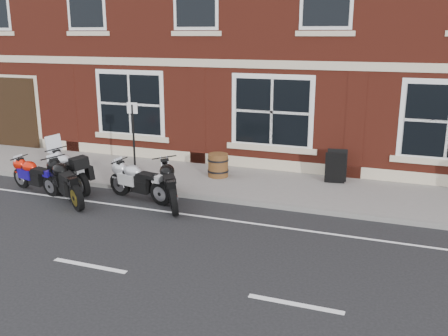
% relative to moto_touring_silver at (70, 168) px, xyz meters
% --- Properties ---
extents(ground, '(80.00, 80.00, 0.00)m').
position_rel_moto_touring_silver_xyz_m(ground, '(3.41, -0.95, -0.60)').
color(ground, black).
rests_on(ground, ground).
extents(sidewalk, '(30.00, 3.00, 0.12)m').
position_rel_moto_touring_silver_xyz_m(sidewalk, '(3.41, 2.05, -0.54)').
color(sidewalk, slate).
rests_on(sidewalk, ground).
extents(kerb, '(30.00, 0.16, 0.12)m').
position_rel_moto_touring_silver_xyz_m(kerb, '(3.41, 0.47, -0.54)').
color(kerb, slate).
rests_on(kerb, ground).
extents(moto_touring_silver, '(2.04, 1.22, 1.48)m').
position_rel_moto_touring_silver_xyz_m(moto_touring_silver, '(0.00, 0.00, 0.00)').
color(moto_touring_silver, black).
rests_on(moto_touring_silver, ground).
extents(moto_sport_red, '(1.91, 0.60, 0.87)m').
position_rel_moto_touring_silver_xyz_m(moto_sport_red, '(-0.75, -0.53, -0.10)').
color(moto_sport_red, black).
rests_on(moto_sport_red, ground).
extents(moto_sport_black, '(1.96, 1.40, 1.02)m').
position_rel_moto_touring_silver_xyz_m(moto_sport_black, '(0.62, -0.95, -0.02)').
color(moto_sport_black, black).
rests_on(moto_sport_black, ground).
extents(moto_sport_silver, '(2.09, 0.61, 0.95)m').
position_rel_moto_touring_silver_xyz_m(moto_sport_silver, '(2.32, -0.13, -0.06)').
color(moto_sport_silver, black).
rests_on(moto_sport_silver, ground).
extents(moto_naked_black, '(1.33, 2.02, 1.03)m').
position_rel_moto_touring_silver_xyz_m(moto_naked_black, '(3.28, -0.16, -0.01)').
color(moto_naked_black, black).
rests_on(moto_naked_black, ground).
extents(a_board_sign, '(0.62, 0.45, 0.95)m').
position_rel_moto_touring_silver_xyz_m(a_board_sign, '(7.04, 2.90, -0.01)').
color(a_board_sign, black).
rests_on(a_board_sign, sidewalk).
extents(barrel_planter, '(0.63, 0.63, 0.70)m').
position_rel_moto_touring_silver_xyz_m(barrel_planter, '(3.63, 2.29, -0.13)').
color(barrel_planter, '#4A3113').
rests_on(barrel_planter, sidewalk).
extents(parking_sign, '(0.32, 0.06, 2.26)m').
position_rel_moto_touring_silver_xyz_m(parking_sign, '(1.38, 1.25, 0.82)').
color(parking_sign, black).
rests_on(parking_sign, sidewalk).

